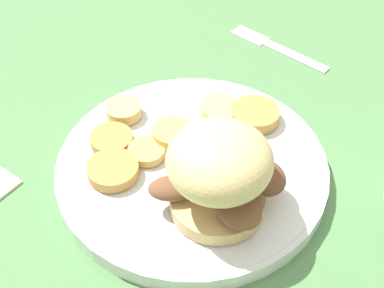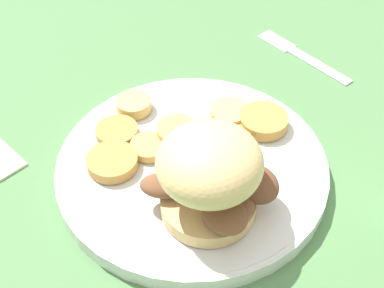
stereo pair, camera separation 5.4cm
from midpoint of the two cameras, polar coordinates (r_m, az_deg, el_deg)
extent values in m
plane|color=#4C7A47|center=(0.57, -2.70, -3.33)|extent=(4.00, 4.00, 0.00)
cylinder|color=silver|center=(0.57, -2.73, -2.70)|extent=(0.29, 0.29, 0.02)
torus|color=silver|center=(0.56, -2.76, -2.16)|extent=(0.28, 0.28, 0.01)
cylinder|color=tan|center=(0.51, -0.31, -6.37)|extent=(0.09, 0.09, 0.02)
ellipsoid|color=brown|center=(0.48, 1.74, -7.14)|extent=(0.06, 0.06, 0.02)
ellipsoid|color=brown|center=(0.53, 0.03, -1.13)|extent=(0.05, 0.05, 0.02)
ellipsoid|color=brown|center=(0.50, -5.30, -4.87)|extent=(0.05, 0.04, 0.02)
ellipsoid|color=brown|center=(0.50, 3.84, -6.04)|extent=(0.02, 0.03, 0.01)
ellipsoid|color=brown|center=(0.51, 4.43, -3.62)|extent=(0.07, 0.06, 0.02)
ellipsoid|color=#563323|center=(0.53, -0.34, -1.11)|extent=(0.04, 0.03, 0.02)
ellipsoid|color=#E5C17F|center=(0.47, -0.34, -1.94)|extent=(0.10, 0.10, 0.06)
cylinder|color=tan|center=(0.58, -4.71, 0.87)|extent=(0.04, 0.04, 0.02)
cylinder|color=#DBB766|center=(0.61, 0.52, 3.53)|extent=(0.04, 0.04, 0.01)
cylinder|color=#BC8942|center=(0.60, 4.22, 3.02)|extent=(0.05, 0.05, 0.01)
cylinder|color=#BC8942|center=(0.55, -11.23, -2.88)|extent=(0.05, 0.05, 0.01)
cylinder|color=tan|center=(0.57, -7.58, -0.92)|extent=(0.04, 0.04, 0.01)
cylinder|color=tan|center=(0.59, 0.73, 1.52)|extent=(0.05, 0.05, 0.01)
cylinder|color=#DBB766|center=(0.62, -9.83, 3.44)|extent=(0.04, 0.04, 0.01)
cylinder|color=#BC8942|center=(0.58, -11.31, 0.22)|extent=(0.05, 0.05, 0.01)
cube|color=silver|center=(0.74, 8.95, 9.21)|extent=(0.10, 0.05, 0.00)
cube|color=silver|center=(0.78, 4.30, 11.41)|extent=(0.06, 0.04, 0.00)
camera|label=1|loc=(0.03, -92.87, -2.84)|focal=50.00mm
camera|label=2|loc=(0.03, 87.13, 2.84)|focal=50.00mm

